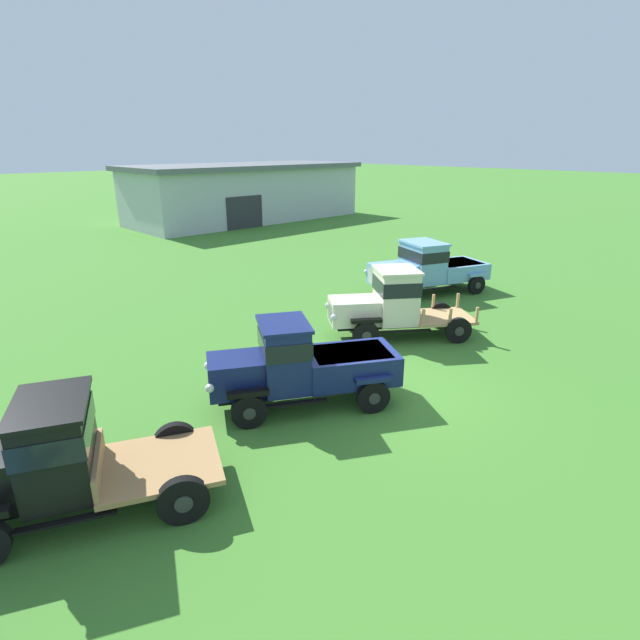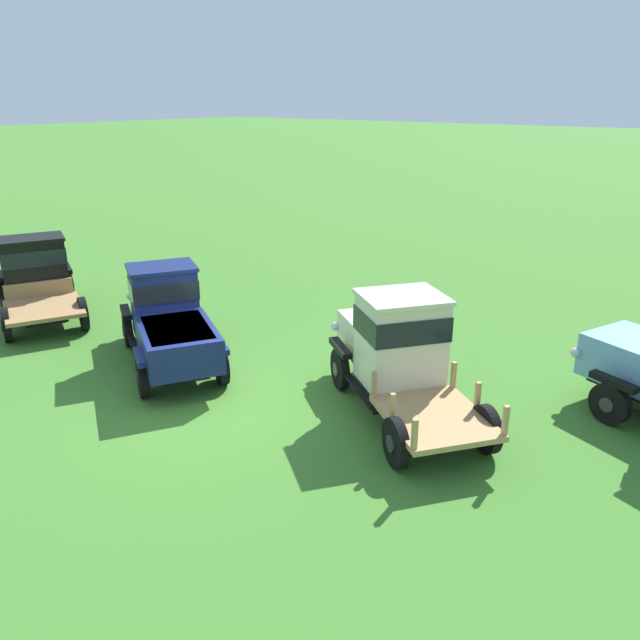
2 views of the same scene
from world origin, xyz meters
TOP-DOWN VIEW (x-y plane):
  - ground_plane at (0.00, 0.00)m, footprint 240.00×240.00m
  - vintage_truck_foreground_near at (-7.61, 0.80)m, footprint 5.05×3.51m
  - vintage_truck_second_in_line at (-1.90, 0.80)m, footprint 4.70×3.54m
  - vintage_truck_midrow_center at (3.22, 2.19)m, footprint 4.76×4.04m

SIDE VIEW (x-z plane):
  - ground_plane at x=0.00m, z-range 0.00..0.00m
  - vintage_truck_second_in_line at x=-1.90m, z-range -0.02..2.16m
  - vintage_truck_foreground_near at x=-7.61m, z-range 0.04..2.22m
  - vintage_truck_midrow_center at x=3.22m, z-range 0.04..2.36m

